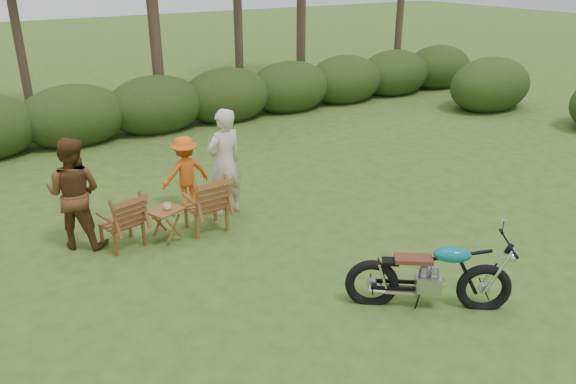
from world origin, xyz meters
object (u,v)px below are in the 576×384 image
cup (167,207)px  adult_a (227,213)px  adult_b (82,245)px  child (188,207)px  motorcycle (425,305)px  lawn_chair_left (124,245)px  lawn_chair_right (207,229)px  side_table (166,225)px

cup → adult_a: adult_a is taller
adult_b → child: (1.94, 0.46, 0.00)m
adult_b → motorcycle: bearing=166.4°
cup → adult_b: bearing=153.5°
motorcycle → cup: 4.04m
cup → adult_b: (-1.20, 0.60, -0.58)m
motorcycle → adult_a: 3.96m
lawn_chair_left → adult_b: size_ratio=0.51×
motorcycle → child: child is taller
adult_b → lawn_chair_right: bearing=-159.1°
motorcycle → adult_b: (-3.31, 3.99, 0.00)m
lawn_chair_left → cup: cup is taller
child → side_table: bearing=52.3°
cup → child: 1.41m
lawn_chair_left → side_table: (0.63, -0.19, 0.27)m
motorcycle → cup: size_ratio=15.54×
child → motorcycle: bearing=106.4°
motorcycle → adult_b: adult_b is taller
side_table → adult_a: bearing=18.9°
cup → adult_b: adult_b is taller
lawn_chair_left → side_table: size_ratio=1.67×
lawn_chair_right → cup: cup is taller
lawn_chair_left → child: 1.63m
adult_a → side_table: bearing=7.7°
lawn_chair_right → adult_a: bearing=-144.6°
adult_a → lawn_chair_right: bearing=24.2°
child → adult_b: bearing=12.6°
motorcycle → lawn_chair_right: bearing=149.3°
lawn_chair_left → adult_a: 1.89m
cup → child: bearing=55.0°
adult_b → child: bearing=-130.0°
cup → adult_a: 1.42m
adult_a → adult_b: adult_a is taller
motorcycle → adult_b: bearing=166.2°
lawn_chair_right → lawn_chair_left: lawn_chair_right is taller
side_table → motorcycle: bearing=-58.1°
lawn_chair_right → lawn_chair_left: (-1.32, 0.16, 0.00)m
motorcycle → adult_a: size_ratio=1.05×
lawn_chair_right → adult_a: size_ratio=0.52×
side_table → adult_b: 1.33m
lawn_chair_left → adult_a: (1.87, 0.23, 0.00)m
motorcycle → side_table: size_ratio=3.65×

